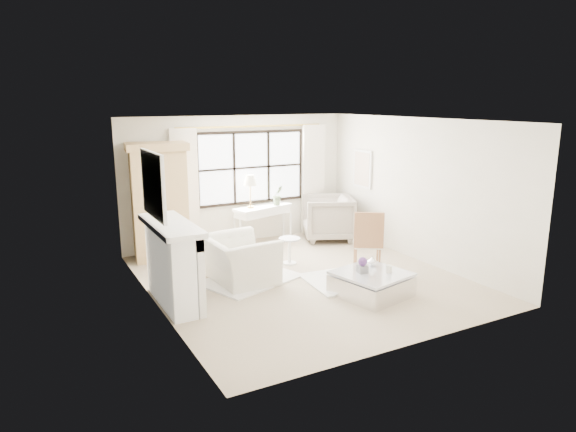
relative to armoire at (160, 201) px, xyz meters
name	(u,v)px	position (x,y,z in m)	size (l,w,h in m)	color
floor	(303,279)	(1.81, -2.32, -1.14)	(5.50, 5.50, 0.00)	#BCA88C
ceiling	(304,120)	(1.81, -2.32, 1.56)	(5.50, 5.50, 0.00)	white
wall_back	(238,180)	(1.81, 0.43, 0.21)	(5.00, 5.00, 0.00)	white
wall_front	(418,242)	(1.81, -5.07, 0.21)	(5.00, 5.00, 0.00)	silver
wall_left	(153,219)	(-0.69, -2.32, 0.21)	(5.50, 5.50, 0.00)	white
wall_right	(417,190)	(4.31, -2.32, 0.21)	(5.50, 5.50, 0.00)	beige
window_pane	(251,167)	(2.11, 0.41, 0.46)	(2.40, 0.02, 1.50)	silver
window_frame	(252,167)	(2.11, 0.40, 0.46)	(2.50, 0.04, 1.50)	black
curtain_rod	(252,126)	(2.11, 0.35, 1.33)	(0.04, 0.04, 3.30)	gold
curtain_left	(185,191)	(0.61, 0.33, 0.10)	(0.55, 0.10, 2.47)	silver
curtain_right	(313,180)	(3.61, 0.33, 0.10)	(0.55, 0.10, 2.47)	white
fireplace	(171,263)	(-0.47, -2.32, -0.49)	(0.58, 1.66, 1.26)	white
mirror_frame	(153,185)	(-0.66, -2.32, 0.70)	(0.05, 1.15, 0.95)	white
mirror_glass	(155,185)	(-0.63, -2.32, 0.70)	(0.02, 1.00, 0.80)	silver
art_frame	(363,169)	(4.28, -0.62, 0.41)	(0.04, 0.62, 0.82)	silver
art_canvas	(362,169)	(4.26, -0.62, 0.41)	(0.01, 0.52, 0.72)	beige
mantel_lamp	(159,190)	(-0.45, -1.76, 0.51)	(0.22, 0.22, 0.51)	black
armoire	(160,201)	(0.00, 0.00, 0.00)	(1.20, 0.84, 2.24)	tan
console_table	(263,224)	(2.21, 0.09, -0.74)	(1.37, 0.78, 0.80)	white
console_lamp	(250,181)	(1.93, 0.09, 0.22)	(0.28, 0.28, 0.69)	#B4893E
orchid_plant	(278,195)	(2.56, 0.07, -0.13)	(0.23, 0.19, 0.43)	#596F4A
side_table	(289,247)	(2.01, -1.48, -0.81)	(0.40, 0.40, 0.51)	white
rug_left	(250,279)	(0.99, -1.94, -1.13)	(1.58, 1.11, 0.03)	white
rug_right	(352,279)	(2.54, -2.76, -1.13)	(1.57, 1.17, 0.03)	white
club_armchair	(239,260)	(0.80, -1.92, -0.75)	(1.20, 1.05, 0.78)	white
wingback_chair	(328,218)	(3.58, -0.35, -0.65)	(1.04, 1.07, 0.97)	#A09587
french_chair	(367,252)	(3.11, -2.40, -0.83)	(0.67, 0.67, 1.08)	#A66E45
coffee_table	(371,284)	(2.38, -3.48, -0.96)	(1.19, 1.19, 0.38)	silver
planter_box	(362,269)	(2.25, -3.42, -0.70)	(0.15, 0.15, 0.11)	slate
planter_flowers	(363,262)	(2.25, -3.42, -0.58)	(0.14, 0.14, 0.14)	#532C70
pillar_candle	(389,269)	(2.62, -3.61, -0.70)	(0.10, 0.10, 0.12)	silver
coffee_vase	(372,261)	(2.59, -3.23, -0.68)	(0.16, 0.16, 0.16)	silver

